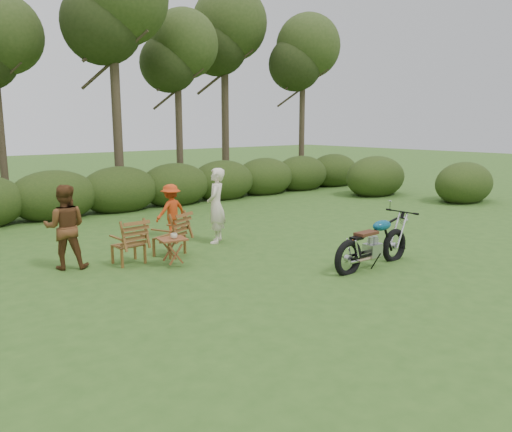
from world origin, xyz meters
TOP-DOWN VIEW (x-y plane):
  - ground at (0.00, 0.00)m, footprint 80.00×80.00m
  - tree_line at (0.50, 9.74)m, footprint 22.52×11.62m
  - motorcycle at (0.98, 0.05)m, footprint 2.02×0.79m
  - lawn_chair_right at (-1.56, 3.27)m, footprint 0.82×0.82m
  - lawn_chair_left at (-2.49, 3.22)m, footprint 0.63×0.63m
  - side_table at (-1.92, 2.53)m, footprint 0.59×0.52m
  - cup at (-1.90, 2.49)m, footprint 0.16×0.16m
  - adult_a at (-0.16, 3.56)m, footprint 0.73×0.73m
  - adult_b at (-3.52, 3.67)m, footprint 0.96×0.89m
  - child at (-0.64, 4.75)m, footprint 0.88×0.57m

SIDE VIEW (x-z plane):
  - ground at x=0.00m, z-range 0.00..0.00m
  - motorcycle at x=0.98m, z-range -0.57..0.57m
  - lawn_chair_right at x=-1.56m, z-range -0.46..0.46m
  - lawn_chair_left at x=-2.49m, z-range -0.44..0.44m
  - adult_a at x=-0.16m, z-range -0.86..0.86m
  - adult_b at x=-3.52m, z-range -0.79..0.79m
  - child at x=-0.64m, z-range -0.64..0.64m
  - side_table at x=-1.92m, z-range 0.00..0.54m
  - cup at x=-1.90m, z-range 0.54..0.64m
  - tree_line at x=0.50m, z-range -0.26..7.88m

